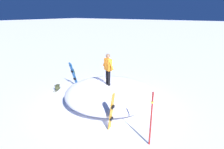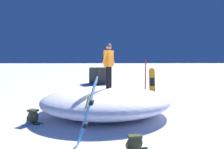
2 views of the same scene
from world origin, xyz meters
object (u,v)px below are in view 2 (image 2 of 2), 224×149
(snowboard_primary_upright, at_px, (88,110))
(trail_marker_pole, at_px, (145,78))
(backpack_near, at_px, (134,143))
(snowboard_secondary_upright, at_px, (152,86))
(backpack_far, at_px, (33,116))
(snowboarder_standing, at_px, (109,63))

(snowboard_primary_upright, bearing_deg, trail_marker_pole, 158.12)
(backpack_near, relative_size, trail_marker_pole, 0.27)
(snowboard_secondary_upright, bearing_deg, backpack_far, -57.68)
(snowboarder_standing, distance_m, backpack_far, 3.24)
(backpack_far, bearing_deg, snowboard_secondary_upright, 122.32)
(trail_marker_pole, bearing_deg, backpack_far, -44.87)
(backpack_near, xyz_separation_m, trail_marker_pole, (-6.72, 1.49, 0.91))
(backpack_near, bearing_deg, trail_marker_pole, 167.49)
(snowboard_primary_upright, xyz_separation_m, snowboard_secondary_upright, (-4.68, 2.54, 0.00))
(snowboard_secondary_upright, bearing_deg, snowboard_primary_upright, -28.50)
(snowboard_primary_upright, height_order, backpack_far, snowboard_primary_upright)
(snowboarder_standing, bearing_deg, backpack_far, -63.01)
(snowboard_secondary_upright, relative_size, backpack_near, 3.01)
(snowboard_primary_upright, height_order, snowboard_secondary_upright, snowboard_secondary_upright)
(snowboarder_standing, height_order, backpack_near, snowboarder_standing)
(snowboarder_standing, distance_m, snowboard_secondary_upright, 2.75)
(snowboarder_standing, xyz_separation_m, backpack_near, (3.50, 0.50, -1.75))
(backpack_far, height_order, trail_marker_pole, trail_marker_pole)
(snowboarder_standing, height_order, snowboard_primary_upright, snowboarder_standing)
(snowboard_primary_upright, relative_size, backpack_far, 2.90)
(snowboard_primary_upright, xyz_separation_m, trail_marker_pole, (-6.34, 2.55, 0.23))
(backpack_near, relative_size, backpack_far, 0.97)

